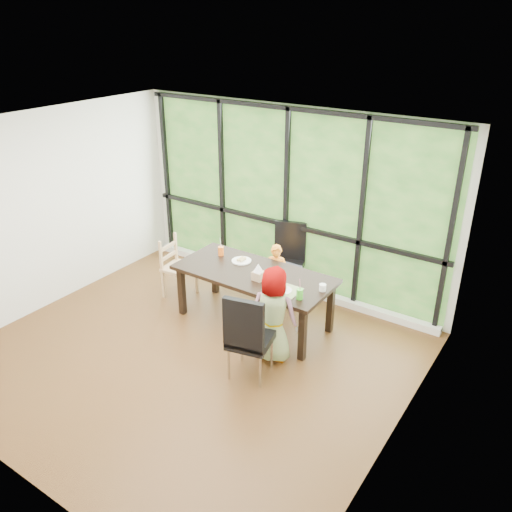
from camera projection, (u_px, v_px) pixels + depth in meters
name	position (u px, v px, depth m)	size (l,w,h in m)	color
ground	(191.00, 355.00, 6.33)	(5.00, 5.00, 0.00)	black
back_wall	(288.00, 200.00, 7.45)	(5.00, 5.00, 0.00)	silver
foliage_backdrop	(287.00, 201.00, 7.43)	(4.80, 0.02, 2.65)	#22461A
window_mullions	(286.00, 202.00, 7.40)	(4.80, 0.06, 2.65)	black
window_sill	(283.00, 283.00, 7.93)	(4.80, 0.12, 0.10)	silver
dining_table	(254.00, 298.00, 6.87)	(2.09, 0.93, 0.75)	black
chair_window_leather	(287.00, 261.00, 7.49)	(0.46, 0.46, 1.08)	black
chair_interior_leather	(250.00, 334.00, 5.79)	(0.46, 0.46, 1.08)	black
chair_end_beech	(179.00, 268.00, 7.51)	(0.42, 0.40, 0.90)	tan
child_toddler	(276.00, 276.00, 7.25)	(0.34, 0.22, 0.92)	orange
child_older	(272.00, 314.00, 6.07)	(0.59, 0.38, 1.20)	slate
placemat	(283.00, 289.00, 6.30)	(0.42, 0.31, 0.01)	tan
plate_far	(241.00, 261.00, 7.00)	(0.27, 0.27, 0.02)	white
plate_near	(282.00, 290.00, 6.26)	(0.24, 0.24, 0.02)	white
orange_cup	(221.00, 251.00, 7.16)	(0.08, 0.08, 0.13)	orange
green_cup	(300.00, 294.00, 6.06)	(0.08, 0.08, 0.13)	#4CCA33
white_mug	(323.00, 288.00, 6.25)	(0.08, 0.08, 0.09)	white
tissue_box	(258.00, 276.00, 6.50)	(0.13, 0.13, 0.11)	tan
crepe_rolls_far	(241.00, 259.00, 6.99)	(0.10, 0.12, 0.04)	tan
crepe_rolls_near	(282.00, 288.00, 6.25)	(0.10, 0.12, 0.04)	tan
straw_white	(221.00, 244.00, 7.11)	(0.01, 0.01, 0.20)	white
straw_pink	(300.00, 286.00, 6.02)	(0.01, 0.01, 0.20)	pink
tissue	(258.00, 268.00, 6.46)	(0.12, 0.12, 0.11)	white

